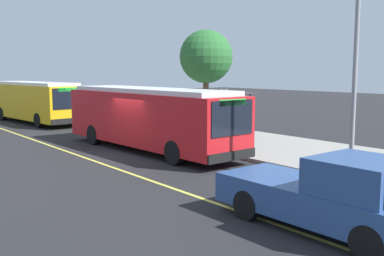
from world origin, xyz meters
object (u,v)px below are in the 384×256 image
(pickup_truck, at_px, (332,196))
(waiting_bench, at_px, (223,128))
(transit_bus_second, at_px, (34,100))
(transit_bus_main, at_px, (149,117))
(route_sign_post, at_px, (224,110))

(pickup_truck, bearing_deg, waiting_bench, 148.10)
(waiting_bench, bearing_deg, transit_bus_second, -160.27)
(transit_bus_second, bearing_deg, pickup_truck, -5.00)
(transit_bus_main, height_order, pickup_truck, transit_bus_main)
(pickup_truck, xyz_separation_m, waiting_bench, (-12.20, 7.59, -0.22))
(transit_bus_second, relative_size, route_sign_post, 3.78)
(transit_bus_main, bearing_deg, pickup_truck, -12.38)
(transit_bus_second, xyz_separation_m, route_sign_post, (17.50, 2.72, 0.34))
(transit_bus_main, height_order, transit_bus_second, same)
(waiting_bench, bearing_deg, transit_bus_main, -85.77)
(route_sign_post, bearing_deg, waiting_bench, 138.70)
(transit_bus_second, relative_size, waiting_bench, 6.62)
(pickup_truck, relative_size, waiting_bench, 3.39)
(transit_bus_main, relative_size, transit_bus_second, 1.05)
(transit_bus_main, distance_m, transit_bus_second, 14.99)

